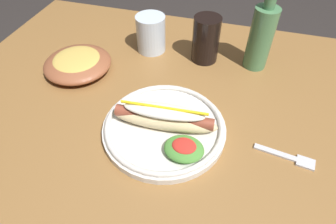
# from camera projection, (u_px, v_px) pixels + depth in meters

# --- Properties ---
(dining_table) EXTENTS (1.22, 0.88, 0.74)m
(dining_table) POSITION_uv_depth(u_px,v_px,m) (181.00, 138.00, 0.75)
(dining_table) COLOR olive
(dining_table) RESTS_ON ground_plane
(hot_dog_plate) EXTENTS (0.27, 0.27, 0.08)m
(hot_dog_plate) POSITION_uv_depth(u_px,v_px,m) (165.00, 126.00, 0.61)
(hot_dog_plate) COLOR silver
(hot_dog_plate) RESTS_ON dining_table
(fork) EXTENTS (0.12, 0.04, 0.00)m
(fork) POSITION_uv_depth(u_px,v_px,m) (289.00, 157.00, 0.57)
(fork) COLOR silver
(fork) RESTS_ON dining_table
(soda_cup) EXTENTS (0.07, 0.07, 0.13)m
(soda_cup) POSITION_uv_depth(u_px,v_px,m) (206.00, 39.00, 0.77)
(soda_cup) COLOR black
(soda_cup) RESTS_ON dining_table
(water_cup) EXTENTS (0.08, 0.08, 0.10)m
(water_cup) POSITION_uv_depth(u_px,v_px,m) (151.00, 34.00, 0.81)
(water_cup) COLOR silver
(water_cup) RESTS_ON dining_table
(glass_bottle) EXTENTS (0.06, 0.06, 0.23)m
(glass_bottle) POSITION_uv_depth(u_px,v_px,m) (261.00, 36.00, 0.73)
(glass_bottle) COLOR #4C7F51
(glass_bottle) RESTS_ON dining_table
(side_bowl) EXTENTS (0.18, 0.18, 0.05)m
(side_bowl) POSITION_uv_depth(u_px,v_px,m) (78.00, 63.00, 0.76)
(side_bowl) COLOR brown
(side_bowl) RESTS_ON dining_table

